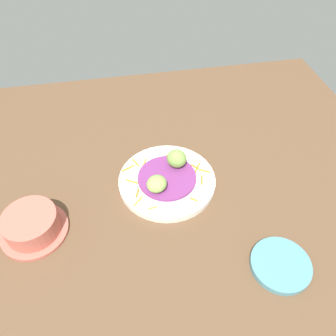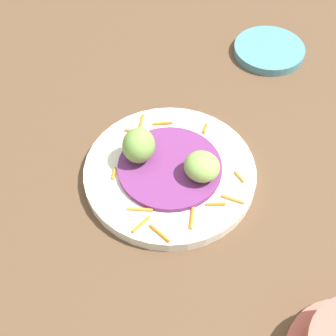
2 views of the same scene
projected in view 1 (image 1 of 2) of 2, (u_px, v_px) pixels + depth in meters
table_surface at (193, 195)px, 79.44cm from camera, size 110.00×110.00×2.00cm
main_plate at (167, 181)px, 80.21cm from camera, size 23.54×23.54×1.62cm
cabbage_bed at (167, 178)px, 79.34cm from camera, size 14.17×14.17×0.75cm
carrot_garnish at (162, 177)px, 79.75cm from camera, size 16.57×21.46×0.40cm
guac_scoop_left at (177, 159)px, 79.91cm from camera, size 6.11×6.31×4.71cm
guac_scoop_center at (157, 184)px, 75.20cm from camera, size 6.47×6.53×3.57cm
side_plate_small at (280, 265)px, 65.31cm from camera, size 12.03×12.03×1.40cm
terracotta_bowl at (32, 225)px, 69.49cm from camera, size 14.39×14.39×5.46cm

